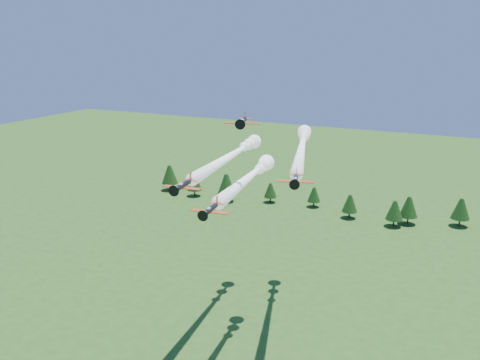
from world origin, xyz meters
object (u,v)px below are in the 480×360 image
at_px(plane_lead, 251,176).
at_px(plane_slot, 243,121).
at_px(plane_left, 233,154).
at_px(plane_right, 302,145).

relative_size(plane_lead, plane_slot, 5.29).
distance_m(plane_lead, plane_left, 15.69).
height_order(plane_lead, plane_right, plane_right).
distance_m(plane_left, plane_slot, 25.07).
distance_m(plane_left, plane_right, 16.46).
xyz_separation_m(plane_lead, plane_left, (-10.10, 11.94, 1.27)).
bearing_deg(plane_left, plane_slot, -65.61).
xyz_separation_m(plane_lead, plane_right, (5.08, 17.83, 3.69)).
bearing_deg(plane_slot, plane_right, 64.09).
distance_m(plane_lead, plane_right, 18.90).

